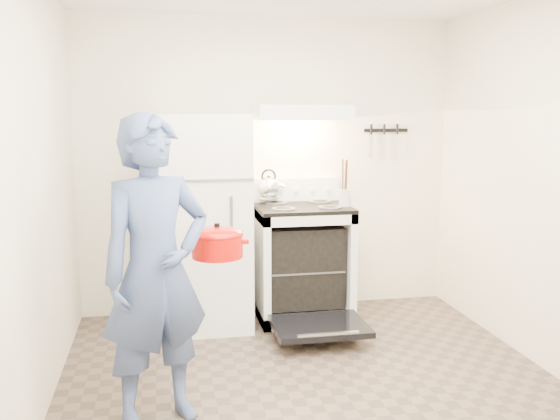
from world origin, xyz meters
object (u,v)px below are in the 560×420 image
(refrigerator, at_px, (204,222))
(tea_kettle, at_px, (269,186))
(person, at_px, (156,272))
(dutch_oven, at_px, (217,246))
(stove_body, at_px, (302,264))

(refrigerator, height_order, tea_kettle, refrigerator)
(tea_kettle, distance_m, person, 2.04)
(person, bearing_deg, dutch_oven, 14.84)
(tea_kettle, bearing_deg, dutch_oven, -110.97)
(person, height_order, dutch_oven, person)
(stove_body, height_order, tea_kettle, tea_kettle)
(stove_body, distance_m, tea_kettle, 0.71)
(dutch_oven, bearing_deg, tea_kettle, 69.03)
(refrigerator, bearing_deg, tea_kettle, 23.42)
(stove_body, bearing_deg, refrigerator, -178.23)
(refrigerator, distance_m, tea_kettle, 0.66)
(person, xyz_separation_m, dutch_oven, (0.36, 0.30, 0.07))
(stove_body, bearing_deg, person, -126.84)
(tea_kettle, height_order, person, person)
(tea_kettle, bearing_deg, person, -117.53)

